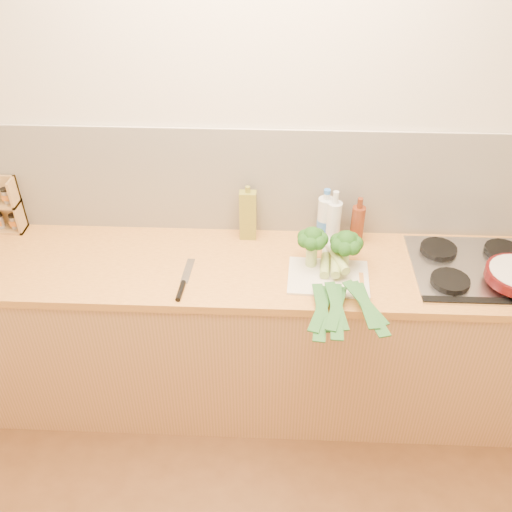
{
  "coord_description": "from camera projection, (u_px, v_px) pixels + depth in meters",
  "views": [
    {
      "loc": [
        0.1,
        -0.9,
        2.5
      ],
      "look_at": [
        0.02,
        1.1,
        1.02
      ],
      "focal_mm": 40.0,
      "sensor_mm": 36.0,
      "label": 1
    }
  ],
  "objects": [
    {
      "name": "chefs_knife",
      "position": [
        182.0,
        286.0,
        2.5
      ],
      "size": [
        0.05,
        0.31,
        0.02
      ],
      "rotation": [
        0.0,
        0.0,
        -0.06
      ],
      "color": "silver",
      "rests_on": "counter"
    },
    {
      "name": "glass_bottle",
      "position": [
        333.0,
        222.0,
        2.71
      ],
      "size": [
        0.07,
        0.07,
        0.28
      ],
      "color": "silver",
      "rests_on": "counter"
    },
    {
      "name": "amber_bottle",
      "position": [
        357.0,
        224.0,
        2.73
      ],
      "size": [
        0.06,
        0.06,
        0.24
      ],
      "color": "#622712",
      "rests_on": "counter"
    },
    {
      "name": "gas_hob",
      "position": [
        477.0,
        268.0,
        2.59
      ],
      "size": [
        0.58,
        0.5,
        0.04
      ],
      "color": "silver",
      "rests_on": "counter"
    },
    {
      "name": "counter",
      "position": [
        254.0,
        334.0,
        2.91
      ],
      "size": [
        3.2,
        0.62,
        0.9
      ],
      "color": "tan",
      "rests_on": "ground"
    },
    {
      "name": "chopping_board",
      "position": [
        328.0,
        277.0,
        2.55
      ],
      "size": [
        0.37,
        0.28,
        0.01
      ],
      "primitive_type": "cube",
      "rotation": [
        0.0,
        0.0,
        -0.05
      ],
      "color": "white",
      "rests_on": "counter"
    },
    {
      "name": "broccoli_right",
      "position": [
        346.0,
        243.0,
        2.54
      ],
      "size": [
        0.15,
        0.15,
        0.19
      ],
      "color": "#A4C271",
      "rests_on": "chopping_board"
    },
    {
      "name": "room_shell",
      "position": [
        256.0,
        182.0,
        2.72
      ],
      "size": [
        3.5,
        3.5,
        3.5
      ],
      "color": "beige",
      "rests_on": "ground"
    },
    {
      "name": "leek_front",
      "position": [
        324.0,
        275.0,
        2.52
      ],
      "size": [
        0.13,
        0.69,
        0.04
      ],
      "rotation": [
        0.0,
        0.0,
        -0.1
      ],
      "color": "white",
      "rests_on": "chopping_board"
    },
    {
      "name": "water_bottle",
      "position": [
        325.0,
        220.0,
        2.75
      ],
      "size": [
        0.08,
        0.08,
        0.26
      ],
      "color": "silver",
      "rests_on": "counter"
    },
    {
      "name": "oil_tin",
      "position": [
        248.0,
        215.0,
        2.74
      ],
      "size": [
        0.08,
        0.05,
        0.29
      ],
      "color": "olive",
      "rests_on": "counter"
    },
    {
      "name": "leek_back",
      "position": [
        346.0,
        271.0,
        2.48
      ],
      "size": [
        0.24,
        0.67,
        0.04
      ],
      "rotation": [
        0.0,
        0.0,
        0.29
      ],
      "color": "white",
      "rests_on": "chopping_board"
    },
    {
      "name": "leek_mid",
      "position": [
        336.0,
        278.0,
        2.47
      ],
      "size": [
        0.11,
        0.63,
        0.04
      ],
      "rotation": [
        0.0,
        0.0,
        -0.05
      ],
      "color": "white",
      "rests_on": "chopping_board"
    },
    {
      "name": "broccoli_left",
      "position": [
        313.0,
        240.0,
        2.54
      ],
      "size": [
        0.14,
        0.14,
        0.2
      ],
      "color": "#A4C271",
      "rests_on": "chopping_board"
    }
  ]
}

